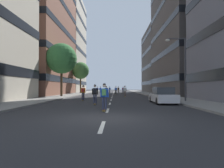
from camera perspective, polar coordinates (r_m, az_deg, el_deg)
The scene contains 25 objects.
ground_plane at distance 39.64m, azimuth 0.30°, elevation -3.25°, with size 183.16×183.16×0.00m, color #28282B.
sidewalk_left at distance 44.29m, azimuth -10.18°, elevation -2.91°, with size 3.86×83.95×0.14m, color gray.
sidewalk_right at distance 44.10m, azimuth 10.95°, elevation -2.92°, with size 3.86×83.95×0.14m, color gray.
lane_markings at distance 42.11m, azimuth 0.34°, elevation -3.12°, with size 0.16×72.20×0.01m.
building_left_mid at distance 43.60m, azimuth -23.85°, elevation 14.24°, with size 14.61×21.11×25.72m.
building_left_far at distance 61.83m, azimuth -16.02°, elevation 11.33°, with size 14.61×17.40×29.29m.
building_right_mid at distance 44.81m, azimuth 24.58°, elevation 20.63°, with size 14.61×21.57×35.82m.
building_right_far at distance 60.65m, azimuth 17.18°, elevation 6.70°, with size 14.61×18.38×19.13m.
parked_car_near at distance 18.04m, azimuth 15.37°, elevation -3.59°, with size 1.82×4.40×1.52m.
street_tree_near at distance 30.83m, azimuth -15.32°, elevation 7.56°, with size 4.84×4.84×8.41m.
street_tree_mid at distance 46.41m, azimuth -9.68°, elevation 4.08°, with size 4.17×4.17×7.63m.
streetlamp_right at distance 20.41m, azimuth 20.72°, elevation 6.41°, with size 2.13×0.30×6.50m.
skater_0 at distance 41.07m, azimuth 1.19°, elevation -1.80°, with size 0.56×0.92×1.78m.
skater_1 at distance 47.39m, azimuth 1.98°, elevation -1.67°, with size 0.54×0.91×1.78m.
skater_2 at distance 41.66m, azimuth -1.89°, elevation -1.79°, with size 0.56×0.92×1.78m.
skater_3 at distance 28.38m, azimuth -8.77°, elevation -2.05°, with size 0.56×0.92×1.78m.
skater_4 at distance 51.14m, azimuth -4.50°, elevation -1.62°, with size 0.53×0.90×1.78m.
skater_5 at distance 29.95m, azimuth 4.01°, elevation -2.06°, with size 0.54×0.91×1.78m.
skater_6 at distance 49.82m, azimuth -0.74°, elevation -1.67°, with size 0.56×0.92×1.78m.
skater_7 at distance 16.43m, azimuth -5.30°, elevation -2.77°, with size 0.54×0.91×1.78m.
skater_8 at distance 48.39m, azimuth 3.40°, elevation -1.65°, with size 0.57×0.92×1.78m.
skater_9 at distance 48.83m, azimuth -3.65°, elevation -1.68°, with size 0.56×0.92×1.78m.
skater_10 at distance 21.80m, azimuth -8.95°, elevation -2.34°, with size 0.53×0.90×1.78m.
skater_11 at distance 34.62m, azimuth -1.72°, elevation -1.93°, with size 0.57×0.92×1.78m.
skater_12 at distance 11.83m, azimuth -2.39°, elevation -3.44°, with size 0.54×0.91×1.78m.
Camera 1 is at (0.51, -9.08, 1.50)m, focal length 29.58 mm.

